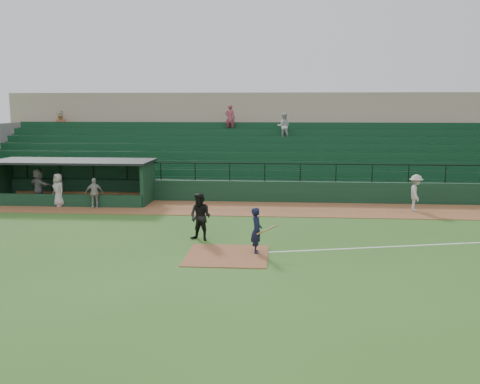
{
  "coord_description": "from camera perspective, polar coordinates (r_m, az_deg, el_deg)",
  "views": [
    {
      "loc": [
        1.97,
        -19.78,
        5.45
      ],
      "look_at": [
        0.0,
        5.0,
        1.4
      ],
      "focal_mm": 39.83,
      "sensor_mm": 36.0,
      "label": 1
    }
  ],
  "objects": [
    {
      "name": "stadium_structure",
      "position": [
        36.43,
        1.43,
        4.29
      ],
      "size": [
        38.0,
        13.08,
        6.4
      ],
      "color": "black",
      "rests_on": "ground"
    },
    {
      "name": "home_plate_dirt",
      "position": [
        19.65,
        -1.4,
        -6.81
      ],
      "size": [
        3.0,
        3.0,
        0.03
      ],
      "primitive_type": "cube",
      "color": "brown",
      "rests_on": "ground"
    },
    {
      "name": "warning_track",
      "position": [
        28.37,
        0.48,
        -1.79
      ],
      "size": [
        40.0,
        4.0,
        0.03
      ],
      "primitive_type": "cube",
      "color": "brown",
      "rests_on": "ground"
    },
    {
      "name": "umpire",
      "position": [
        21.68,
        -4.26,
        -2.68
      ],
      "size": [
        1.16,
        1.05,
        1.95
      ],
      "primitive_type": "imported",
      "rotation": [
        0.0,
        0.0,
        -0.4
      ],
      "color": "black",
      "rests_on": "ground"
    },
    {
      "name": "runner",
      "position": [
        28.94,
        18.31,
        -0.09
      ],
      "size": [
        0.85,
        1.31,
        1.91
      ],
      "primitive_type": "imported",
      "rotation": [
        0.0,
        0.0,
        1.45
      ],
      "color": "#ADA8A2",
      "rests_on": "warning_track"
    },
    {
      "name": "dugout_player_b",
      "position": [
        30.44,
        -18.87,
        0.21
      ],
      "size": [
        1.05,
        0.98,
        1.8
      ],
      "primitive_type": "imported",
      "rotation": [
        0.0,
        0.0,
        -0.65
      ],
      "color": "#ADA6A1",
      "rests_on": "warning_track"
    },
    {
      "name": "dugout_player_c",
      "position": [
        32.04,
        -20.77,
        0.66
      ],
      "size": [
        1.82,
        1.44,
        1.93
      ],
      "primitive_type": "imported",
      "rotation": [
        0.0,
        0.0,
        2.58
      ],
      "color": "gray",
      "rests_on": "warning_track"
    },
    {
      "name": "dugout",
      "position": [
        31.86,
        -17.08,
        1.42
      ],
      "size": [
        8.9,
        3.2,
        2.42
      ],
      "color": "black",
      "rests_on": "ground"
    },
    {
      "name": "foul_line",
      "position": [
        22.5,
        20.03,
        -5.33
      ],
      "size": [
        17.49,
        4.44,
        0.01
      ],
      "primitive_type": "cube",
      "rotation": [
        0.0,
        0.0,
        0.24
      ],
      "color": "white",
      "rests_on": "ground"
    },
    {
      "name": "ground",
      "position": [
        20.61,
        -1.11,
        -6.08
      ],
      "size": [
        90.0,
        90.0,
        0.0
      ],
      "primitive_type": "plane",
      "color": "#2B541B",
      "rests_on": "ground"
    },
    {
      "name": "batter_at_plate",
      "position": [
        19.78,
        1.8,
        -4.14
      ],
      "size": [
        1.04,
        0.71,
        1.73
      ],
      "color": "black",
      "rests_on": "ground"
    },
    {
      "name": "dugout_player_a",
      "position": [
        29.43,
        -15.36,
        -0.1
      ],
      "size": [
        1.02,
        0.64,
        1.61
      ],
      "primitive_type": "imported",
      "rotation": [
        0.0,
        0.0,
        0.28
      ],
      "color": "#A6A09C",
      "rests_on": "warning_track"
    }
  ]
}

